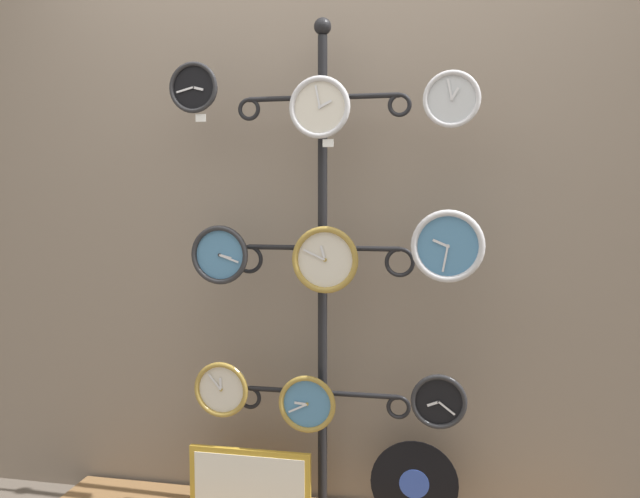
% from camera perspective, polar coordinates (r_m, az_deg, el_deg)
% --- Properties ---
extents(shop_wall, '(4.40, 0.04, 2.80)m').
position_cam_1_polar(shop_wall, '(2.53, 0.93, 6.80)').
color(shop_wall, gray).
rests_on(shop_wall, ground_plane).
extents(display_stand, '(0.70, 0.36, 1.98)m').
position_cam_1_polar(display_stand, '(2.46, 0.23, -10.20)').
color(display_stand, black).
rests_on(display_stand, ground_plane).
extents(clock_top_left, '(0.19, 0.04, 0.19)m').
position_cam_1_polar(clock_top_left, '(2.46, -11.45, 14.25)').
color(clock_top_left, black).
extents(clock_top_center, '(0.23, 0.04, 0.23)m').
position_cam_1_polar(clock_top_center, '(2.31, -0.01, 12.82)').
color(clock_top_center, silver).
extents(clock_top_right, '(0.20, 0.04, 0.20)m').
position_cam_1_polar(clock_top_right, '(2.26, 11.95, 13.24)').
color(clock_top_right, silver).
extents(clock_middle_left, '(0.23, 0.04, 0.23)m').
position_cam_1_polar(clock_middle_left, '(2.41, -9.12, -0.52)').
color(clock_middle_left, '#4C84B2').
extents(clock_middle_center, '(0.25, 0.04, 0.25)m').
position_cam_1_polar(clock_middle_center, '(2.31, 0.49, -0.98)').
color(clock_middle_center, silver).
extents(clock_middle_right, '(0.26, 0.04, 0.26)m').
position_cam_1_polar(clock_middle_right, '(2.24, 11.60, 0.26)').
color(clock_middle_right, '#4C84B2').
extents(clock_bottom_left, '(0.22, 0.04, 0.22)m').
position_cam_1_polar(clock_bottom_left, '(2.52, -8.98, -12.55)').
color(clock_bottom_left, silver).
extents(clock_bottom_center, '(0.22, 0.04, 0.22)m').
position_cam_1_polar(clock_bottom_center, '(2.43, -1.16, -13.95)').
color(clock_bottom_center, '#4C84B2').
extents(clock_bottom_right, '(0.20, 0.04, 0.20)m').
position_cam_1_polar(clock_bottom_right, '(2.36, 10.81, -13.50)').
color(clock_bottom_right, black).
extents(vinyl_record, '(0.33, 0.01, 0.33)m').
position_cam_1_polar(vinyl_record, '(2.55, 8.61, -20.45)').
color(vinyl_record, black).
rests_on(vinyl_record, low_shelf).
extents(picture_frame, '(0.49, 0.02, 0.27)m').
position_cam_1_polar(picture_frame, '(2.61, -6.46, -20.55)').
color(picture_frame, gold).
rests_on(picture_frame, low_shelf).
extents(price_tag_upper, '(0.04, 0.00, 0.03)m').
position_cam_1_polar(price_tag_upper, '(2.43, -10.86, 11.69)').
color(price_tag_upper, white).
extents(price_tag_mid, '(0.04, 0.00, 0.03)m').
position_cam_1_polar(price_tag_mid, '(2.29, 0.74, 9.66)').
color(price_tag_mid, white).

